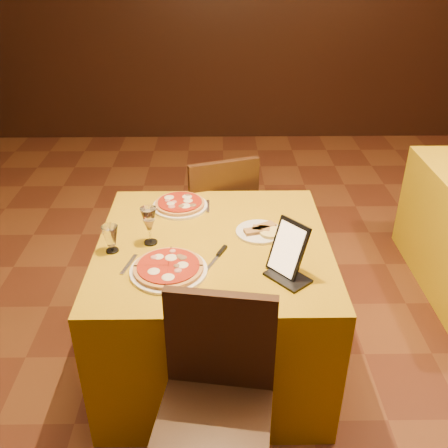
{
  "coord_description": "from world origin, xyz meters",
  "views": [
    {
      "loc": [
        -0.43,
        -2.03,
        2.01
      ],
      "look_at": [
        -0.41,
        -0.03,
        0.86
      ],
      "focal_mm": 40.0,
      "sensor_mm": 36.0,
      "label": 1
    }
  ],
  "objects_px": {
    "pizza_near": "(169,269)",
    "tablet": "(288,248)",
    "water_glass": "(111,239)",
    "chair_main_near": "(213,423)",
    "chair_main_far": "(215,216)",
    "wine_glass": "(149,226)",
    "pizza_far": "(180,205)",
    "main_table": "(214,304)"
  },
  "relations": [
    {
      "from": "wine_glass",
      "to": "main_table",
      "type": "bearing_deg",
      "value": 0.78
    },
    {
      "from": "main_table",
      "to": "chair_main_near",
      "type": "distance_m",
      "value": 0.79
    },
    {
      "from": "chair_main_far",
      "to": "pizza_near",
      "type": "distance_m",
      "value": 1.09
    },
    {
      "from": "pizza_near",
      "to": "tablet",
      "type": "relative_size",
      "value": 1.38
    },
    {
      "from": "main_table",
      "to": "tablet",
      "type": "relative_size",
      "value": 4.51
    },
    {
      "from": "chair_main_near",
      "to": "pizza_near",
      "type": "height_order",
      "value": "chair_main_near"
    },
    {
      "from": "water_glass",
      "to": "pizza_far",
      "type": "bearing_deg",
      "value": 56.15
    },
    {
      "from": "chair_main_near",
      "to": "water_glass",
      "type": "relative_size",
      "value": 7.0
    },
    {
      "from": "pizza_far",
      "to": "water_glass",
      "type": "xyz_separation_m",
      "value": [
        -0.29,
        -0.43,
        0.05
      ]
    },
    {
      "from": "chair_main_near",
      "to": "pizza_near",
      "type": "relative_size",
      "value": 2.7
    },
    {
      "from": "chair_main_near",
      "to": "pizza_near",
      "type": "bearing_deg",
      "value": 118.07
    },
    {
      "from": "water_glass",
      "to": "tablet",
      "type": "height_order",
      "value": "tablet"
    },
    {
      "from": "pizza_near",
      "to": "tablet",
      "type": "xyz_separation_m",
      "value": [
        0.51,
        -0.01,
        0.1
      ]
    },
    {
      "from": "main_table",
      "to": "pizza_far",
      "type": "relative_size",
      "value": 3.74
    },
    {
      "from": "pizza_far",
      "to": "pizza_near",
      "type": "bearing_deg",
      "value": -91.1
    },
    {
      "from": "wine_glass",
      "to": "tablet",
      "type": "xyz_separation_m",
      "value": [
        0.61,
        -0.24,
        0.03
      ]
    },
    {
      "from": "chair_main_near",
      "to": "wine_glass",
      "type": "distance_m",
      "value": 0.93
    },
    {
      "from": "pizza_far",
      "to": "tablet",
      "type": "bearing_deg",
      "value": -50.43
    },
    {
      "from": "chair_main_near",
      "to": "chair_main_far",
      "type": "distance_m",
      "value": 1.57
    },
    {
      "from": "chair_main_far",
      "to": "wine_glass",
      "type": "xyz_separation_m",
      "value": [
        -0.3,
        -0.79,
        0.39
      ]
    },
    {
      "from": "chair_main_near",
      "to": "water_glass",
      "type": "distance_m",
      "value": 0.93
    },
    {
      "from": "wine_glass",
      "to": "water_glass",
      "type": "relative_size",
      "value": 1.46
    },
    {
      "from": "pizza_near",
      "to": "water_glass",
      "type": "bearing_deg",
      "value": 148.26
    },
    {
      "from": "pizza_near",
      "to": "wine_glass",
      "type": "height_order",
      "value": "wine_glass"
    },
    {
      "from": "main_table",
      "to": "wine_glass",
      "type": "xyz_separation_m",
      "value": [
        -0.3,
        -0.0,
        0.47
      ]
    },
    {
      "from": "pizza_near",
      "to": "tablet",
      "type": "height_order",
      "value": "tablet"
    },
    {
      "from": "chair_main_far",
      "to": "wine_glass",
      "type": "relative_size",
      "value": 4.79
    },
    {
      "from": "chair_main_far",
      "to": "pizza_near",
      "type": "relative_size",
      "value": 2.7
    },
    {
      "from": "water_glass",
      "to": "main_table",
      "type": "bearing_deg",
      "value": 8.74
    },
    {
      "from": "pizza_far",
      "to": "water_glass",
      "type": "distance_m",
      "value": 0.52
    },
    {
      "from": "chair_main_near",
      "to": "wine_glass",
      "type": "height_order",
      "value": "wine_glass"
    },
    {
      "from": "chair_main_far",
      "to": "pizza_far",
      "type": "distance_m",
      "value": 0.56
    },
    {
      "from": "chair_main_far",
      "to": "wine_glass",
      "type": "height_order",
      "value": "wine_glass"
    },
    {
      "from": "pizza_near",
      "to": "wine_glass",
      "type": "distance_m",
      "value": 0.27
    },
    {
      "from": "water_glass",
      "to": "tablet",
      "type": "distance_m",
      "value": 0.8
    },
    {
      "from": "chair_main_far",
      "to": "pizza_near",
      "type": "xyz_separation_m",
      "value": [
        -0.19,
        -1.02,
        0.31
      ]
    },
    {
      "from": "pizza_far",
      "to": "water_glass",
      "type": "bearing_deg",
      "value": -123.85
    },
    {
      "from": "chair_main_near",
      "to": "wine_glass",
      "type": "relative_size",
      "value": 4.79
    },
    {
      "from": "chair_main_far",
      "to": "chair_main_near",
      "type": "bearing_deg",
      "value": 72.05
    },
    {
      "from": "wine_glass",
      "to": "chair_main_far",
      "type": "bearing_deg",
      "value": 69.28
    },
    {
      "from": "chair_main_far",
      "to": "tablet",
      "type": "distance_m",
      "value": 1.15
    },
    {
      "from": "chair_main_near",
      "to": "pizza_far",
      "type": "height_order",
      "value": "chair_main_near"
    }
  ]
}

